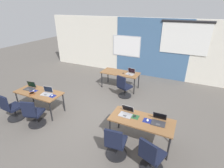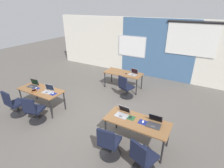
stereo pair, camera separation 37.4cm
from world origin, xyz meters
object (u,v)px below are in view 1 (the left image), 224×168
Objects in this scene: desk_far_center at (120,74)px; laptop_near_right_inner at (126,113)px; laptop_near_left_end at (30,87)px; laptop_near_left_inner at (47,92)px; mouse_near_right_end at (148,120)px; laptop_far_right at (130,73)px; chair_near_left_end at (12,109)px; snack_bowl at (32,94)px; desk_near_right at (142,122)px; mouse_near_left_inner at (52,95)px; mouse_near_left_end at (34,90)px; chair_near_right_end at (151,158)px; desk_near_left at (39,94)px; mouse_near_right_inner at (135,116)px; chair_far_right at (124,88)px; chair_near_right_inner at (116,144)px; mouse_far_right at (123,73)px; laptop_near_right_end at (159,121)px; chair_near_left_inner at (34,115)px.

laptop_near_right_inner is at bearing -64.38° from desk_far_center.
laptop_near_left_end is at bearing -128.76° from desk_far_center.
mouse_near_right_end is (3.29, -0.00, -0.03)m from laptop_near_left_inner.
chair_near_left_end is at bearing -116.71° from laptop_far_right.
laptop_far_right reaches higher than snack_bowl.
desk_far_center is (-1.75, 2.80, 0.00)m from desk_near_right.
mouse_near_left_end is (-0.80, -0.00, 0.00)m from mouse_near_left_inner.
laptop_near_right_inner is (-0.88, 0.79, 0.39)m from chair_near_right_end.
laptop_near_right_inner reaches higher than desk_near_left.
desk_near_right is 0.22m from mouse_near_right_inner.
chair_far_right is at bearing 114.70° from laptop_near_right_inner.
mouse_near_left_end is 3.39m from chair_near_right_inner.
desk_far_center is at bearing 59.25° from snack_bowl.
laptop_near_left_inner is at bearing 4.44° from mouse_near_left_end.
snack_bowl is at bearing -162.77° from mouse_near_left_inner.
laptop_near_left_inner is 0.40× the size of chair_near_left_end.
desk_far_center is at bearing 157.45° from mouse_far_right.
snack_bowl is (-0.65, -0.20, 0.01)m from mouse_near_left_inner.
mouse_near_left_end is 3.26m from laptop_near_right_inner.
chair_near_right_end is at bearing -40.22° from laptop_near_right_inner.
chair_far_right is (-1.70, 2.04, -0.39)m from laptop_near_right_end.
desk_far_center is 4.71× the size of laptop_near_right_inner.
chair_near_left_end is at bearing -12.43° from chair_near_left_inner.
mouse_near_left_end is (0.25, -0.08, -0.03)m from laptop_near_left_end.
mouse_far_right is at bearing -46.89° from chair_far_right.
chair_near_left_inner is at bearing -102.15° from mouse_near_left_inner.
snack_bowl is (-2.24, -3.03, -0.01)m from laptop_far_right.
chair_near_right_end is (3.94, -0.74, -0.28)m from desk_near_left.
chair_near_left_inner reaches higher than mouse_near_right_inner.
laptop_near_right_end is at bearing -142.00° from chair_near_right_inner.
mouse_near_left_end is (-0.19, -0.02, 0.08)m from desk_near_left.
chair_near_left_inner is at bearing -46.82° from laptop_near_left_end.
chair_near_right_inner reaches higher than desk_near_left.
chair_far_right is 2.37m from mouse_near_right_inner.
chair_far_right is 3.25m from snack_bowl.
chair_far_right and chair_near_right_inner have the same top height.
desk_near_right is at bearing -166.63° from chair_near_left_end.
chair_near_right_end is (3.49, -0.05, 0.00)m from chair_near_left_inner.
laptop_near_left_end is (-0.80, 0.04, -0.00)m from laptop_near_left_inner.
chair_far_right reaches higher than desk_far_center.
chair_near_left_inner is at bearing -45.45° from mouse_near_left_end.
desk_far_center is at bearing 117.45° from laptop_near_right_inner.
desk_near_right is 4.32× the size of laptop_near_left_inner.
desk_near_right is at bearing 0.32° from mouse_near_left_end.
laptop_far_right is at bearing 114.81° from desk_near_right.
desk_far_center is 14.84× the size of mouse_near_left_inner.
laptop_near_left_inner is 3.13m from mouse_far_right.
chair_near_left_end reaches higher than mouse_far_right.
desk_near_left is 14.84× the size of mouse_near_left_inner.
laptop_near_left_end is 0.49m from snack_bowl.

